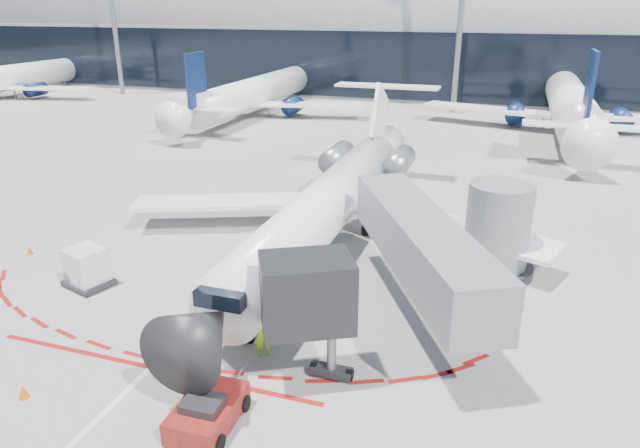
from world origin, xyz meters
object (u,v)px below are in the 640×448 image
(pushback_tug, at_px, (208,412))
(ramp_worker, at_px, (263,334))
(regional_jet, at_px, (332,199))
(uld_container, at_px, (87,268))

(pushback_tug, distance_m, ramp_worker, 4.28)
(pushback_tug, bearing_deg, regional_jet, 91.27)
(pushback_tug, bearing_deg, uld_container, 144.73)
(regional_jet, relative_size, pushback_tug, 6.79)
(regional_jet, height_order, uld_container, regional_jet)
(regional_jet, relative_size, uld_container, 12.33)
(uld_container, bearing_deg, regional_jet, 60.97)
(pushback_tug, bearing_deg, ramp_worker, 87.00)
(regional_jet, relative_size, ramp_worker, 16.01)
(ramp_worker, relative_size, uld_container, 0.77)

